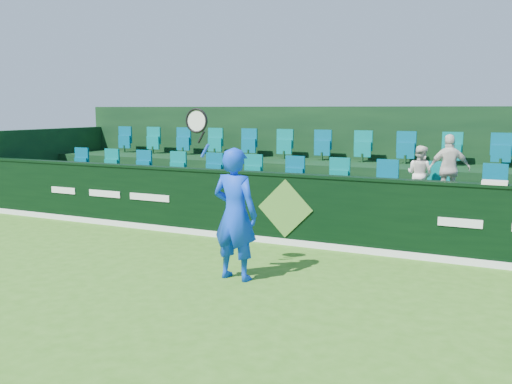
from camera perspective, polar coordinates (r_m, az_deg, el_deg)
The scene contains 11 objects.
ground at distance 7.52m, azimuth -8.94°, elevation -11.58°, with size 60.00×60.00×0.00m, color #356E1A.
sponsor_hoarding at distance 10.76m, azimuth 3.18°, elevation -1.70°, with size 16.00×0.25×1.35m.
stand_tier_front at distance 11.82m, azimuth 5.21°, elevation -2.17°, with size 16.00×2.00×0.80m, color black.
stand_tier_back at distance 13.55m, azimuth 8.05°, elevation 0.21°, with size 16.00×1.80×1.30m, color black.
stand_rear at distance 13.91m, azimuth 8.66°, elevation 2.75°, with size 16.00×4.10×2.60m.
seat_row_front at distance 12.09m, azimuth 5.92°, elevation 1.41°, with size 13.50×0.50×0.60m, color #015672.
seat_row_back at distance 13.74m, azimuth 8.52°, elevation 4.29°, with size 13.50×0.50×0.60m, color #015672.
tennis_player at distance 8.49m, azimuth -2.14°, elevation -2.14°, with size 1.22×0.53×2.63m.
spectator_left at distance 11.13m, azimuth 16.05°, elevation 1.74°, with size 0.52×0.40×1.06m, color white.
spectator_middle at distance 11.04m, azimuth 18.76°, elevation 2.16°, with size 0.76×0.31×1.29m, color silver.
towel at distance 9.87m, azimuth 22.77°, elevation 0.88°, with size 0.39×0.25×0.06m, color silver.
Camera 1 is at (4.07, -5.79, 2.55)m, focal length 40.00 mm.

